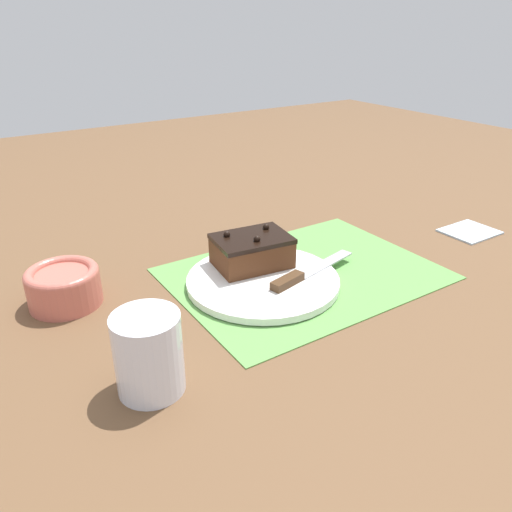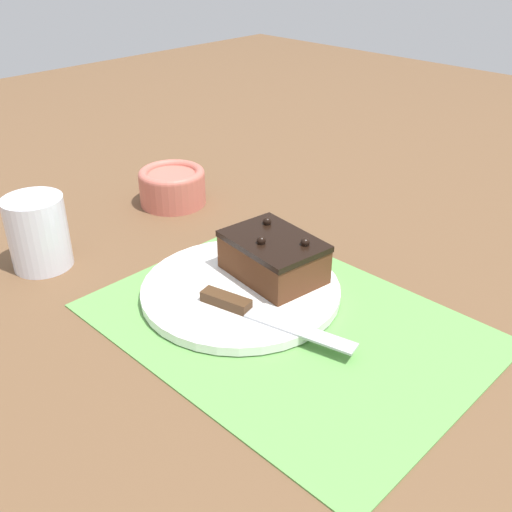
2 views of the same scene
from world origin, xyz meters
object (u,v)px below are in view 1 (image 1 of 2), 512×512
chocolate_cake (252,251)px  drinking_glass (149,354)px  cake_plate (263,280)px  small_bowl (64,285)px  serving_knife (301,275)px

chocolate_cake → drinking_glass: 0.33m
cake_plate → small_bowl: size_ratio=2.29×
serving_knife → small_bowl: 0.39m
chocolate_cake → small_bowl: size_ratio=1.24×
chocolate_cake → drinking_glass: drinking_glass is taller
chocolate_cake → serving_knife: bearing=-63.9°
serving_knife → drinking_glass: size_ratio=1.97×
chocolate_cake → serving_knife: 0.10m
serving_knife → small_bowl: small_bowl is taller
cake_plate → drinking_glass: (-0.26, -0.14, 0.04)m
cake_plate → small_bowl: small_bowl is taller
cake_plate → drinking_glass: 0.30m
chocolate_cake → cake_plate: bearing=-101.4°
drinking_glass → small_bowl: 0.27m
drinking_glass → cake_plate: bearing=28.5°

